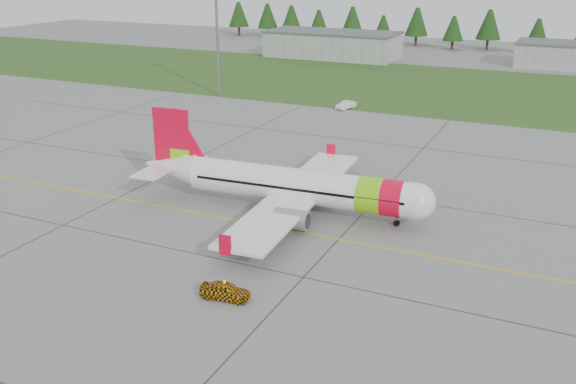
% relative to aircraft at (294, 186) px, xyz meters
% --- Properties ---
extents(ground, '(320.00, 320.00, 0.00)m').
position_rel_aircraft_xyz_m(ground, '(-3.44, -12.56, -2.71)').
color(ground, gray).
rests_on(ground, ground).
extents(aircraft, '(30.99, 28.58, 9.39)m').
position_rel_aircraft_xyz_m(aircraft, '(0.00, 0.00, 0.00)').
color(aircraft, white).
rests_on(aircraft, ground).
extents(follow_me_car, '(1.51, 1.71, 3.84)m').
position_rel_aircraft_xyz_m(follow_me_car, '(2.54, -18.09, -0.79)').
color(follow_me_car, '#F0A20D').
rests_on(follow_me_car, ground).
extents(service_van, '(1.77, 1.73, 4.03)m').
position_rel_aircraft_xyz_m(service_van, '(-10.77, 44.99, -0.69)').
color(service_van, white).
rests_on(service_van, ground).
extents(grass_strip, '(320.00, 50.00, 0.03)m').
position_rel_aircraft_xyz_m(grass_strip, '(-3.44, 69.44, -2.69)').
color(grass_strip, '#30561E').
rests_on(grass_strip, ground).
extents(taxi_guideline, '(120.00, 0.25, 0.02)m').
position_rel_aircraft_xyz_m(taxi_guideline, '(-3.44, -4.56, -2.69)').
color(taxi_guideline, gold).
rests_on(taxi_guideline, ground).
extents(hangar_west, '(32.00, 14.00, 6.00)m').
position_rel_aircraft_xyz_m(hangar_west, '(-33.44, 97.44, 0.29)').
color(hangar_west, '#A8A8A3').
rests_on(hangar_west, ground).
extents(hangar_east, '(24.00, 12.00, 5.20)m').
position_rel_aircraft_xyz_m(hangar_east, '(21.56, 105.44, -0.11)').
color(hangar_east, '#A8A8A3').
rests_on(hangar_east, ground).
extents(floodlight_mast, '(0.50, 0.50, 20.00)m').
position_rel_aircraft_xyz_m(floodlight_mast, '(-35.44, 45.44, 7.29)').
color(floodlight_mast, slate).
rests_on(floodlight_mast, ground).
extents(treeline, '(160.00, 8.00, 10.00)m').
position_rel_aircraft_xyz_m(treeline, '(-3.44, 125.44, 2.29)').
color(treeline, '#1C3F14').
rests_on(treeline, ground).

